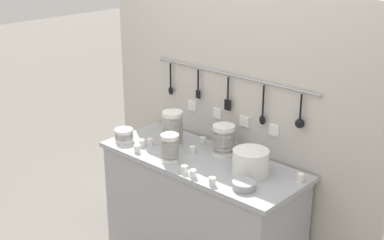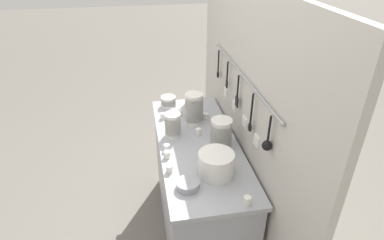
{
  "view_description": "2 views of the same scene",
  "coord_description": "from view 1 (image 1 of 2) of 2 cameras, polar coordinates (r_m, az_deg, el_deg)",
  "views": [
    {
      "loc": [
        2.05,
        -2.31,
        2.27
      ],
      "look_at": [
        -0.06,
        -0.02,
        1.13
      ],
      "focal_mm": 50.0,
      "sensor_mm": 36.0,
      "label": 1
    },
    {
      "loc": [
        1.84,
        -0.37,
        2.14
      ],
      "look_at": [
        -0.05,
        -0.03,
        1.03
      ],
      "focal_mm": 30.0,
      "sensor_mm": 36.0,
      "label": 2
    }
  ],
  "objects": [
    {
      "name": "cup_centre",
      "position": [
        3.46,
        0.05,
        -3.21
      ],
      "size": [
        0.04,
        0.04,
        0.05
      ],
      "color": "silver",
      "rests_on": "counter"
    },
    {
      "name": "bowl_stack_tall_left",
      "position": [
        3.32,
        -2.38,
        -2.99
      ],
      "size": [
        0.11,
        0.11,
        0.18
      ],
      "color": "silver",
      "rests_on": "counter"
    },
    {
      "name": "cup_edge_far",
      "position": [
        3.58,
        -5.35,
        -2.45
      ],
      "size": [
        0.04,
        0.04,
        0.05
      ],
      "color": "silver",
      "rests_on": "counter"
    },
    {
      "name": "back_wall",
      "position": [
        3.58,
        4.32,
        -1.38
      ],
      "size": [
        2.17,
        0.09,
        1.92
      ],
      "color": "#BCB7AD",
      "rests_on": "ground"
    },
    {
      "name": "cup_edge_near",
      "position": [
        3.66,
        -1.35,
        -1.83
      ],
      "size": [
        0.04,
        0.04,
        0.05
      ],
      "color": "silver",
      "rests_on": "counter"
    },
    {
      "name": "cup_front_left",
      "position": [
        3.14,
        0.1,
        -5.74
      ],
      "size": [
        0.04,
        0.04,
        0.05
      ],
      "color": "silver",
      "rests_on": "counter"
    },
    {
      "name": "bowl_stack_short_front",
      "position": [
        3.54,
        -2.09,
        -0.97
      ],
      "size": [
        0.14,
        0.14,
        0.24
      ],
      "color": "silver",
      "rests_on": "counter"
    },
    {
      "name": "cup_front_right",
      "position": [
        3.19,
        -0.83,
        -5.3
      ],
      "size": [
        0.04,
        0.04,
        0.05
      ],
      "color": "silver",
      "rests_on": "counter"
    },
    {
      "name": "bowl_stack_nested_right",
      "position": [
        3.67,
        -7.27,
        -1.61
      ],
      "size": [
        0.13,
        0.13,
        0.09
      ],
      "color": "silver",
      "rests_on": "counter"
    },
    {
      "name": "cup_mid_row",
      "position": [
        3.6,
        1.15,
        -2.23
      ],
      "size": [
        0.04,
        0.04,
        0.05
      ],
      "color": "silver",
      "rests_on": "counter"
    },
    {
      "name": "cup_back_right",
      "position": [
        3.15,
        11.48,
        -6.04
      ],
      "size": [
        0.04,
        0.04,
        0.05
      ],
      "color": "silver",
      "rests_on": "counter"
    },
    {
      "name": "cup_by_caddy",
      "position": [
        3.59,
        -4.47,
        -2.35
      ],
      "size": [
        0.04,
        0.04,
        0.05
      ],
      "color": "silver",
      "rests_on": "counter"
    },
    {
      "name": "bowl_stack_wide_centre",
      "position": [
        3.42,
        3.4,
        -2.13
      ],
      "size": [
        0.15,
        0.15,
        0.2
      ],
      "color": "silver",
      "rests_on": "counter"
    },
    {
      "name": "counter",
      "position": [
        3.6,
        0.96,
        -10.47
      ],
      "size": [
        1.37,
        0.55,
        0.88
      ],
      "color": "#9EA0A8",
      "rests_on": "ground"
    },
    {
      "name": "plate_stack",
      "position": [
        3.19,
        6.27,
        -4.45
      ],
      "size": [
        0.22,
        0.22,
        0.15
      ],
      "color": "silver",
      "rests_on": "counter"
    },
    {
      "name": "cup_back_left",
      "position": [
        3.49,
        -5.9,
        -3.06
      ],
      "size": [
        0.04,
        0.04,
        0.05
      ],
      "color": "silver",
      "rests_on": "counter"
    },
    {
      "name": "steel_mixing_bowl",
      "position": [
        3.02,
        5.57,
        -6.96
      ],
      "size": [
        0.13,
        0.13,
        0.04
      ],
      "color": "#93969E",
      "rests_on": "counter"
    },
    {
      "name": "cup_beside_plates",
      "position": [
        3.05,
        2.17,
        -6.57
      ],
      "size": [
        0.04,
        0.04,
        0.05
      ],
      "color": "silver",
      "rests_on": "counter"
    }
  ]
}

